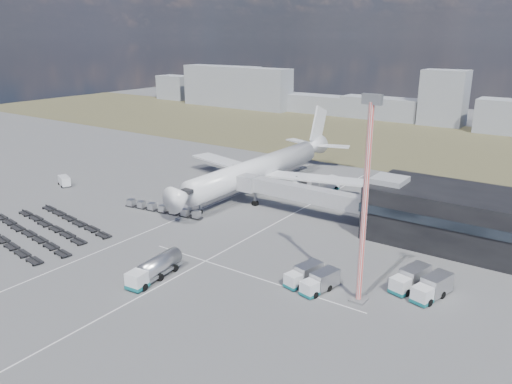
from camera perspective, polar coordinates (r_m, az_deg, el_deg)
The scene contains 16 objects.
ground at distance 100.80m, azimuth -9.76°, elevation -3.96°, with size 420.00×420.00×0.00m, color #565659.
grass_strip at distance 191.75m, azimuth 13.99°, elevation 6.00°, with size 420.00×90.00×0.01m, color brown.
lane_markings at distance 96.70m, azimuth -4.36°, elevation -4.68°, with size 47.12×110.00×0.01m.
terminal at distance 97.06m, azimuth 21.69°, elevation -2.53°, with size 30.40×16.40×11.00m.
jet_bridge at distance 105.13m, azimuth 4.20°, elevation 0.08°, with size 30.30×3.80×7.05m.
airliner at distance 122.97m, azimuth 0.72°, elevation 2.81°, with size 51.59×64.53×17.62m.
skyline at distance 233.73m, azimuth 13.59°, elevation 10.01°, with size 301.80×18.86×22.87m.
fuel_tanker at distance 80.05m, azimuth -11.51°, elevation -8.56°, with size 3.70×10.86×3.44m.
pushback_tug at distance 108.53m, azimuth -8.34°, elevation -1.90°, with size 3.32×1.87×1.49m, color white.
utility_van at distance 134.87m, azimuth -21.05°, elevation 1.16°, with size 4.68×2.12×2.47m, color white.
catering_truck at distance 122.54m, azimuth 7.95°, elevation 0.81°, with size 4.98×7.50×3.19m.
service_trucks_near at distance 76.60m, azimuth 6.39°, elevation -9.76°, with size 6.94×7.77×2.69m.
service_trucks_far at distance 78.25m, azimuth 18.33°, elevation -9.86°, with size 7.88×8.75×2.99m.
uld_row at distance 108.77m, azimuth -10.61°, elevation -1.88°, with size 19.59×4.23×1.52m.
baggage_dollies at distance 105.97m, azimuth -23.73°, elevation -3.93°, with size 31.92×19.47×0.81m.
floodlight_mast at distance 68.79m, azimuth 12.35°, elevation -1.31°, with size 2.78×2.27×29.34m.
Camera 1 is at (67.03, -65.94, 36.34)m, focal length 35.00 mm.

